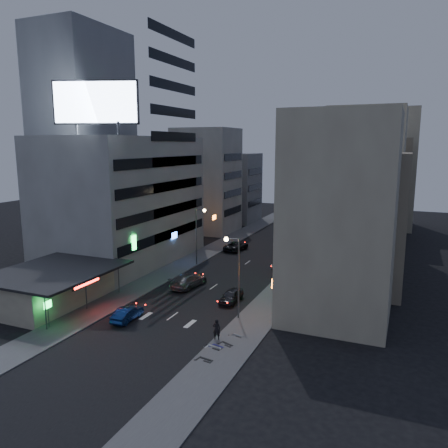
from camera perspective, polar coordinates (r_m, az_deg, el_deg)
The scene contains 29 objects.
ground at distance 41.76m, azimuth -9.55°, elevation -13.71°, with size 180.00×180.00×0.00m, color black.
sidewalk_left at distance 70.41m, azimuth -1.91°, elevation -3.52°, with size 4.00×120.00×0.12m, color #4C4C4F.
sidewalk_right at distance 65.49m, azimuth 10.93°, elevation -4.77°, with size 4.00×120.00×0.12m, color #4C4C4F.
food_court at distance 50.86m, azimuth -21.81°, elevation -7.50°, with size 11.00×13.00×3.88m.
white_building at distance 64.79m, azimuth -12.99°, elevation 3.05°, with size 14.00×24.00×18.00m, color #ADADA8.
grey_tower at distance 72.24m, azimuth -17.71°, elevation 9.92°, with size 10.00×14.00×34.00m, color gray.
shophouse_near at distance 43.41m, azimuth 14.93°, elevation 0.82°, with size 10.00×11.00×20.00m, color beige.
shophouse_mid at distance 54.95m, azimuth 17.09°, elevation 0.54°, with size 11.00×12.00×16.00m, color gray.
shophouse_far at distance 67.47m, azimuth 18.00°, elevation 4.80°, with size 10.00×14.00×22.00m, color beige.
far_left_a at distance 85.41m, azimuth -2.28°, elevation 5.68°, with size 11.00×10.00×20.00m, color #ADADA8.
far_left_b at distance 97.68m, azimuth 0.74°, elevation 4.80°, with size 12.00×10.00×15.00m, color gray.
far_right_a at distance 82.51m, azimuth 19.24°, elevation 4.26°, with size 11.00×12.00×18.00m, color gray.
far_right_b at distance 96.20m, azimuth 20.24°, elevation 6.78°, with size 12.00×12.00×24.00m, color beige.
billboard at distance 54.12m, azimuth -16.42°, elevation 14.96°, with size 9.52×3.75×6.20m.
street_lamp_right_near at distance 42.41m, azimuth 1.43°, elevation -5.47°, with size 1.60×0.44×8.02m.
street_lamp_left at distance 61.34m, azimuth -3.32°, elevation -0.54°, with size 1.60×0.44×8.02m.
street_lamp_right_far at distance 74.40m, azimuth 11.13°, elevation 1.21°, with size 1.60×0.44×8.02m.
parked_car_right_near at distance 48.06m, azimuth 0.96°, elevation -9.39°, with size 1.66×4.12×1.40m, color #27272C.
parked_car_right_mid at distance 61.13m, azimuth 7.31°, elevation -5.17°, with size 1.41×4.03×1.33m, color gray.
parked_car_left at distance 70.83m, azimuth 1.61°, elevation -2.88°, with size 2.42×5.25×1.46m, color black.
parked_car_right_far at distance 67.45m, azimuth 7.73°, elevation -3.68°, with size 1.92×4.71×1.37m, color gray.
road_car_blue at distance 44.44m, azimuth -12.52°, elevation -11.37°, with size 1.41×4.04×1.33m, color navy.
road_car_silver at distance 53.13m, azimuth -4.66°, elevation -7.32°, with size 2.34×5.75×1.67m, color gray.
person at distance 39.15m, azimuth -0.97°, elevation -13.58°, with size 0.68×0.44×1.86m, color black.
scooter_black_a at distance 35.79m, azimuth -1.35°, elevation -16.58°, with size 1.96×0.65×1.20m, color black, non-canonical shape.
scooter_silver_a at distance 37.70m, azimuth -0.25°, elevation -15.11°, with size 1.96×0.65×1.20m, color #AFB3B7, non-canonical shape.
scooter_blue at distance 37.90m, azimuth 0.07°, elevation -15.10°, with size 1.70×0.57×1.04m, color navy, non-canonical shape.
scooter_black_b at distance 38.16m, azimuth 1.29°, elevation -14.83°, with size 1.87×0.62×1.14m, color black, non-canonical shape.
scooter_silver_b at distance 39.86m, azimuth 2.55°, elevation -13.80°, with size 1.65×0.55×1.01m, color gray, non-canonical shape.
Camera 1 is at (20.90, -31.95, 16.92)m, focal length 35.00 mm.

